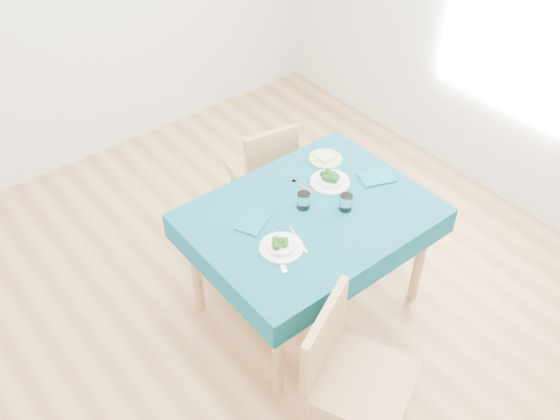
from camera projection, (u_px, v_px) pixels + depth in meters
room_shell at (280, 132)px, 2.97m from camera, size 4.02×4.52×2.73m
table at (309, 260)px, 3.67m from camera, size 1.30×0.99×0.76m
chair_near at (366, 363)px, 2.89m from camera, size 0.64×0.66×1.16m
chair_far at (261, 167)px, 4.21m from camera, size 0.44×0.47×0.93m
bowl_near at (281, 244)px, 3.19m from camera, size 0.23×0.23×0.07m
bowl_far at (330, 178)px, 3.59m from camera, size 0.23×0.23×0.07m
fork_near at (280, 259)px, 3.15m from camera, size 0.11×0.19×0.00m
knife_near at (298, 240)px, 3.26m from camera, size 0.07×0.21×0.00m
fork_far at (303, 187)px, 3.59m from camera, size 0.04×0.18×0.00m
knife_far at (382, 175)px, 3.67m from camera, size 0.04×0.20×0.00m
napkin_near at (253, 222)px, 3.36m from camera, size 0.23×0.21×0.01m
napkin_far at (377, 177)px, 3.64m from camera, size 0.24×0.20×0.01m
tumbler_center at (304, 201)px, 3.42m from camera, size 0.07×0.07×0.10m
tumbler_side at (346, 203)px, 3.41m from camera, size 0.07×0.07×0.10m
side_plate at (325, 159)px, 3.78m from camera, size 0.20×0.20×0.01m
bread_slice at (326, 157)px, 3.77m from camera, size 0.10×0.10×0.01m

